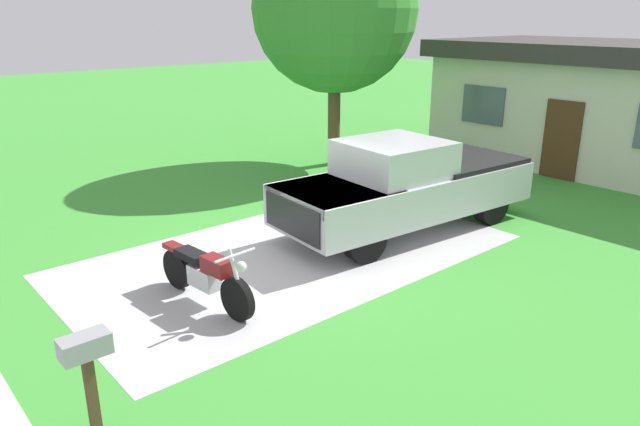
{
  "coord_description": "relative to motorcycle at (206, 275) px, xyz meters",
  "views": [
    {
      "loc": [
        8.01,
        -6.18,
        4.25
      ],
      "look_at": [
        0.52,
        0.25,
        0.9
      ],
      "focal_mm": 33.01,
      "sensor_mm": 36.0,
      "label": 1
    }
  ],
  "objects": [
    {
      "name": "neighbor_house",
      "position": [
        -0.2,
        13.49,
        1.32
      ],
      "size": [
        9.6,
        5.6,
        3.5
      ],
      "color": "beige",
      "rests_on": "ground"
    },
    {
      "name": "shade_tree",
      "position": [
        -5.36,
        7.44,
        3.9
      ],
      "size": [
        4.59,
        4.59,
        6.68
      ],
      "color": "brown",
      "rests_on": "ground"
    },
    {
      "name": "ground_plane",
      "position": [
        -0.66,
        2.17,
        -0.47
      ],
      "size": [
        80.0,
        80.0,
        0.0
      ],
      "primitive_type": "plane",
      "color": "green"
    },
    {
      "name": "driveway_pad",
      "position": [
        -0.66,
        2.17,
        -0.47
      ],
      "size": [
        4.52,
        8.14,
        0.01
      ],
      "primitive_type": "cube",
      "color": "#B2B2B2",
      "rests_on": "ground"
    },
    {
      "name": "pickup_truck",
      "position": [
        -0.23,
        4.88,
        0.48
      ],
      "size": [
        2.44,
        5.76,
        1.9
      ],
      "color": "black",
      "rests_on": "ground"
    },
    {
      "name": "motorcycle",
      "position": [
        0.0,
        0.0,
        0.0
      ],
      "size": [
        2.21,
        0.7,
        1.09
      ],
      "color": "black",
      "rests_on": "ground"
    },
    {
      "name": "mailbox",
      "position": [
        2.0,
        -2.47,
        0.51
      ],
      "size": [
        0.26,
        0.48,
        1.26
      ],
      "color": "#4C3823",
      "rests_on": "ground"
    }
  ]
}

